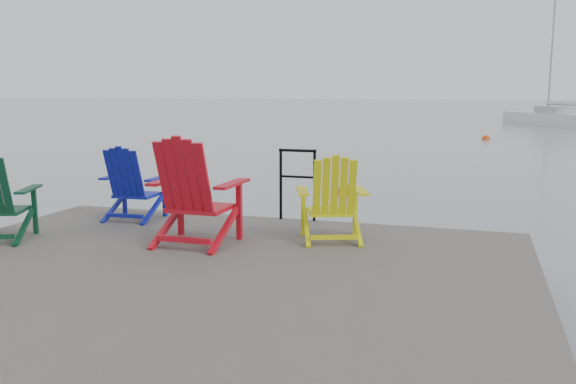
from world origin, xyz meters
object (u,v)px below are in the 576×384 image
(buoy_b, at_px, (486,140))
(chair_red, at_px, (194,191))
(handrail, at_px, (297,178))
(chair_yellow, at_px, (332,198))
(chair_blue, at_px, (132,183))
(sailboat_near, at_px, (551,120))
(buoy_a, at_px, (346,194))

(buoy_b, bearing_deg, chair_red, -97.85)
(handrail, relative_size, chair_yellow, 0.96)
(chair_yellow, bearing_deg, handrail, 105.44)
(chair_blue, height_order, chair_red, chair_red)
(chair_yellow, distance_m, buoy_b, 22.80)
(chair_blue, relative_size, chair_red, 0.81)
(handrail, distance_m, chair_red, 1.69)
(chair_red, xyz_separation_m, sailboat_near, (7.37, 37.22, -0.72))
(chair_blue, distance_m, buoy_a, 6.02)
(handrail, xyz_separation_m, buoy_a, (-0.44, 5.12, -1.04))
(chair_red, xyz_separation_m, buoy_b, (3.21, 23.28, -1.07))
(handrail, bearing_deg, buoy_b, 83.35)
(handrail, bearing_deg, chair_red, -113.66)
(chair_blue, bearing_deg, handrail, 14.78)
(chair_blue, xyz_separation_m, sailboat_near, (8.68, 36.29, -0.61))
(handrail, height_order, sailboat_near, sailboat_near)
(chair_yellow, height_order, sailboat_near, sailboat_near)
(chair_yellow, relative_size, buoy_b, 2.39)
(chair_red, relative_size, chair_yellow, 1.21)
(chair_yellow, height_order, buoy_b, chair_yellow)
(buoy_a, bearing_deg, handrail, -85.06)
(chair_yellow, bearing_deg, buoy_b, 65.84)
(handrail, distance_m, buoy_a, 5.25)
(chair_red, height_order, chair_yellow, chair_red)
(chair_blue, distance_m, buoy_b, 22.82)
(chair_yellow, xyz_separation_m, buoy_a, (-1.12, 6.09, -0.97))
(handrail, xyz_separation_m, chair_blue, (-1.99, -0.61, -0.08))
(handrail, height_order, chair_yellow, chair_yellow)
(buoy_b, bearing_deg, buoy_a, -100.16)
(chair_red, relative_size, buoy_a, 2.99)
(sailboat_near, relative_size, buoy_a, 29.85)
(chair_yellow, xyz_separation_m, sailboat_near, (6.02, 36.64, -0.62))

